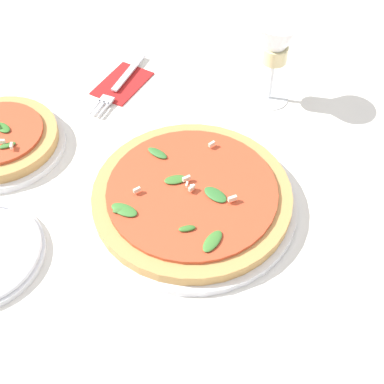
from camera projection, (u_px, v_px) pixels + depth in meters
name	position (u px, v px, depth m)	size (l,w,h in m)	color
ground_plane	(210.00, 195.00, 0.82)	(6.00, 6.00, 0.00)	silver
pizza_arugula_main	(192.00, 198.00, 0.80)	(0.32, 0.32, 0.05)	white
pizza_personal_side	(0.00, 140.00, 0.88)	(0.21, 0.21, 0.05)	white
wine_glass	(276.00, 46.00, 0.89)	(0.08, 0.08, 0.16)	white
napkin	(122.00, 83.00, 1.00)	(0.12, 0.09, 0.01)	#B21E1E
fork	(120.00, 83.00, 0.99)	(0.19, 0.04, 0.00)	silver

